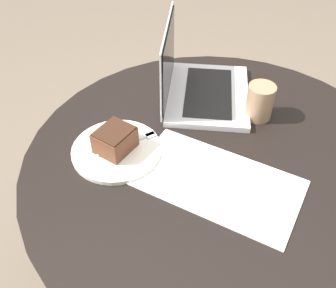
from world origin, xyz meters
TOP-DOWN VIEW (x-y plane):
  - dining_table at (0.00, 0.00)m, footprint 1.03×1.03m
  - paper_document at (0.00, 0.08)m, footprint 0.46×0.33m
  - plate at (0.27, 0.03)m, footprint 0.24×0.24m
  - cake_slice at (0.27, 0.03)m, footprint 0.11×0.12m
  - fork at (0.24, -0.00)m, footprint 0.14×0.13m
  - coffee_glass at (-0.09, -0.20)m, footprint 0.08×0.08m
  - laptop at (0.10, -0.26)m, footprint 0.29×0.35m

SIDE VIEW (x-z plane):
  - dining_table at x=0.00m, z-range 0.19..0.96m
  - paper_document at x=0.00m, z-range 0.77..0.77m
  - plate at x=0.27m, z-range 0.77..0.78m
  - fork at x=0.24m, z-range 0.78..0.79m
  - laptop at x=0.10m, z-range 0.69..0.93m
  - cake_slice at x=0.27m, z-range 0.78..0.85m
  - coffee_glass at x=-0.09m, z-range 0.77..0.88m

